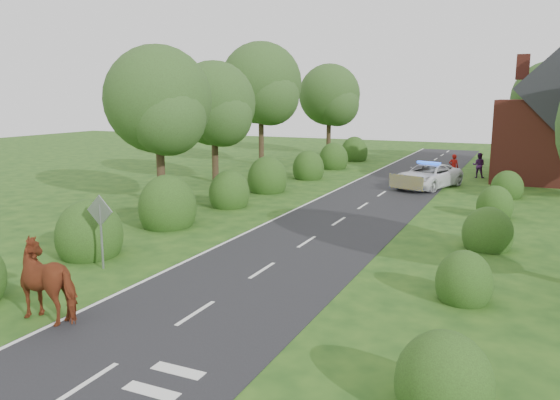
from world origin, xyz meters
The scene contains 16 objects.
ground centered at (0.00, 0.00, 0.00)m, with size 120.00×120.00×0.00m, color #1C4115.
road centered at (0.00, 15.00, 0.01)m, with size 6.00×70.00×0.02m, color black.
road_markings centered at (-1.60, 12.93, 0.03)m, with size 4.96×70.00×0.01m.
hedgerow_left centered at (-6.51, 11.69, 0.75)m, with size 2.75×50.41×3.00m.
hedgerow_right centered at (6.60, 11.21, 0.55)m, with size 2.10×45.78×2.10m.
tree_left_a centered at (-9.75, 11.86, 5.34)m, with size 5.74×5.60×8.38m.
tree_left_b centered at (-11.25, 19.86, 5.04)m, with size 5.74×5.60×8.07m.
tree_left_c centered at (-12.70, 29.83, 6.53)m, with size 6.97×6.80×10.22m.
tree_left_d centered at (-10.23, 39.85, 5.64)m, with size 6.15×6.00×8.89m.
tree_right_c centered at (9.27, 37.85, 5.34)m, with size 6.15×6.00×8.58m.
road_sign centered at (-5.00, 2.00, 1.65)m, with size 1.06×0.08×2.53m.
house centered at (9.49, 30.00, 3.79)m, with size 8.00×7.40×9.17m.
cow centered at (-3.27, -1.71, 0.87)m, with size 1.29×2.45×1.74m, color brown.
police_van centered at (2.08, 23.44, 0.76)m, with size 4.08×6.00×1.67m.
pedestrian_red centered at (3.11, 27.58, 0.90)m, with size 0.66×0.43×1.80m, color maroon.
pedestrian_purple centered at (4.60, 29.45, 0.89)m, with size 0.87×0.68×1.79m, color #411B51.
Camera 1 is at (7.79, -11.58, 5.73)m, focal length 35.00 mm.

